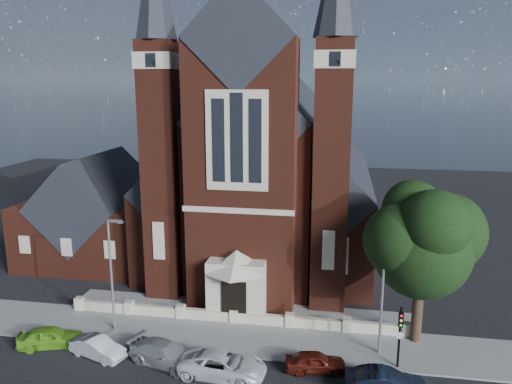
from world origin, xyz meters
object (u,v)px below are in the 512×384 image
traffic_signal (400,330)px  parish_hall (99,217)px  car_dark_red (315,362)px  street_lamp_left (112,269)px  car_lime_van (50,337)px  car_navy (386,384)px  church (268,171)px  street_tree (425,244)px  car_white_suv (223,365)px  car_silver_a (98,348)px  car_silver_b (166,354)px  street_lamp_right (384,287)px

traffic_signal → parish_hall: bearing=150.0°
parish_hall → car_dark_red: bearing=-37.0°
street_lamp_left → car_lime_van: size_ratio=2.00×
traffic_signal → car_navy: bearing=-108.7°
street_lamp_left → car_lime_van: (-3.28, -2.75, -3.91)m
church → street_tree: bearing=-53.8°
church → street_tree: size_ratio=3.26×
parish_hall → church: bearing=17.2°
church → parish_hall: church is taller
car_lime_van → car_white_suv: 11.98m
street_tree → street_lamp_left: 20.71m
car_lime_van → car_silver_a: size_ratio=1.06×
car_lime_van → car_dark_red: bearing=-108.3°
church → parish_hall: bearing=-162.8°
car_silver_b → car_white_suv: 3.75m
church → street_tree: 21.38m
car_silver_b → car_lime_van: bearing=103.7°
car_lime_van → car_dark_red: size_ratio=1.11×
street_tree → car_silver_b: (-15.59, -5.20, -6.25)m
street_lamp_right → traffic_signal: (0.91, -1.57, -2.02)m
street_tree → street_lamp_left: size_ratio=1.32×
car_silver_a → car_white_suv: size_ratio=0.73×
car_white_suv → street_lamp_right: bearing=-62.7°
car_white_suv → street_lamp_left: bearing=68.6°
car_lime_van → street_lamp_left: bearing=-68.7°
car_silver_b → street_tree: bearing=-52.6°
street_tree → street_lamp_left: street_tree is taller
car_silver_a → car_navy: car_navy is taller
car_silver_a → car_navy: bearing=-75.5°
church → car_lime_van: size_ratio=8.62×
street_tree → traffic_signal: size_ratio=2.67×
street_lamp_right → car_white_suv: 10.92m
parish_hall → street_lamp_right: bearing=-28.2°
car_silver_b → church: bearing=11.3°
street_tree → car_navy: bearing=-112.7°
car_silver_a → car_navy: 17.63m
street_lamp_left → car_dark_red: size_ratio=2.22×
parish_hall → car_silver_a: size_ratio=3.19×
car_silver_b → car_dark_red: size_ratio=1.35×
traffic_signal → car_dark_red: 5.39m
street_tree → car_silver_b: street_tree is taller
street_tree → street_lamp_right: size_ratio=1.32×
street_lamp_left → car_silver_b: size_ratio=1.65×
street_lamp_right → car_dark_red: size_ratio=2.22×
street_lamp_right → car_navy: size_ratio=1.80×
street_lamp_left → car_silver_a: 5.21m
street_tree → car_silver_a: 21.71m
car_silver_a → car_silver_b: car_silver_b is taller
car_silver_a → street_lamp_left: bearing=24.0°
car_navy → car_dark_red: bearing=63.3°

